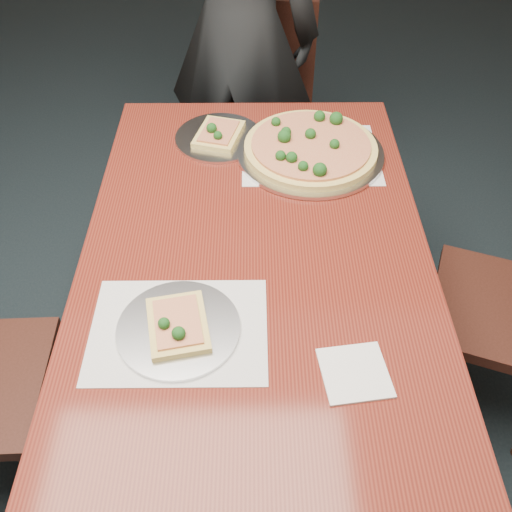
{
  "coord_description": "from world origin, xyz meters",
  "views": [
    {
      "loc": [
        0.3,
        -0.66,
        1.79
      ],
      "look_at": [
        0.31,
        0.36,
        0.75
      ],
      "focal_mm": 40.0,
      "sensor_mm": 36.0,
      "label": 1
    }
  ],
  "objects_px": {
    "chair_far": "(263,104)",
    "diner": "(239,29)",
    "slice_plate_near": "(178,327)",
    "dining_table": "(256,280)",
    "slice_plate_far": "(219,136)",
    "pizza_pan": "(310,148)"
  },
  "relations": [
    {
      "from": "pizza_pan",
      "to": "dining_table",
      "type": "bearing_deg",
      "value": -111.09
    },
    {
      "from": "slice_plate_near",
      "to": "slice_plate_far",
      "type": "height_order",
      "value": "same"
    },
    {
      "from": "pizza_pan",
      "to": "slice_plate_near",
      "type": "relative_size",
      "value": 1.62
    },
    {
      "from": "diner",
      "to": "slice_plate_far",
      "type": "relative_size",
      "value": 6.11
    },
    {
      "from": "dining_table",
      "to": "chair_far",
      "type": "xyz_separation_m",
      "value": [
        0.04,
        1.14,
        -0.14
      ]
    },
    {
      "from": "chair_far",
      "to": "pizza_pan",
      "type": "bearing_deg",
      "value": -75.36
    },
    {
      "from": "dining_table",
      "to": "slice_plate_far",
      "type": "bearing_deg",
      "value": 102.29
    },
    {
      "from": "dining_table",
      "to": "slice_plate_near",
      "type": "relative_size",
      "value": 5.36
    },
    {
      "from": "slice_plate_far",
      "to": "chair_far",
      "type": "bearing_deg",
      "value": 75.83
    },
    {
      "from": "chair_far",
      "to": "pizza_pan",
      "type": "relative_size",
      "value": 2.01
    },
    {
      "from": "chair_far",
      "to": "slice_plate_near",
      "type": "height_order",
      "value": "chair_far"
    },
    {
      "from": "diner",
      "to": "slice_plate_far",
      "type": "bearing_deg",
      "value": 100.33
    },
    {
      "from": "chair_far",
      "to": "diner",
      "type": "xyz_separation_m",
      "value": [
        -0.1,
        -0.04,
        0.34
      ]
    },
    {
      "from": "dining_table",
      "to": "chair_far",
      "type": "height_order",
      "value": "chair_far"
    },
    {
      "from": "dining_table",
      "to": "diner",
      "type": "bearing_deg",
      "value": 92.99
    },
    {
      "from": "chair_far",
      "to": "pizza_pan",
      "type": "height_order",
      "value": "chair_far"
    },
    {
      "from": "diner",
      "to": "slice_plate_near",
      "type": "distance_m",
      "value": 1.35
    },
    {
      "from": "slice_plate_near",
      "to": "pizza_pan",
      "type": "bearing_deg",
      "value": 62.86
    },
    {
      "from": "dining_table",
      "to": "slice_plate_far",
      "type": "relative_size",
      "value": 5.36
    },
    {
      "from": "chair_far",
      "to": "diner",
      "type": "distance_m",
      "value": 0.36
    },
    {
      "from": "diner",
      "to": "pizza_pan",
      "type": "xyz_separation_m",
      "value": [
        0.23,
        -0.66,
        -0.08
      ]
    },
    {
      "from": "chair_far",
      "to": "slice_plate_near",
      "type": "xyz_separation_m",
      "value": [
        -0.22,
        -1.38,
        0.25
      ]
    }
  ]
}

